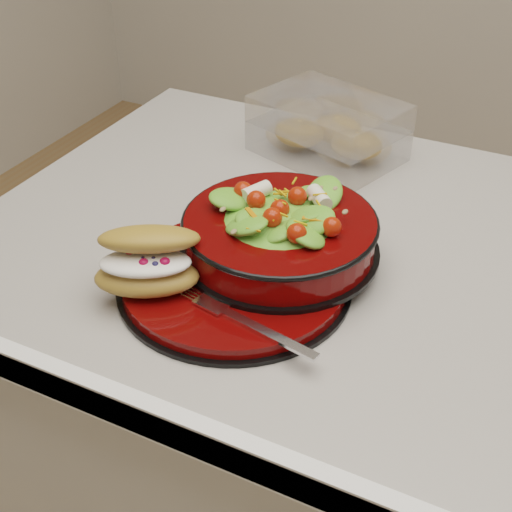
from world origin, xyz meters
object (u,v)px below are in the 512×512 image
at_px(dinner_plate, 235,280).
at_px(croissant, 148,262).
at_px(salad_bowl, 280,226).
at_px(pastry_box, 329,129).
at_px(fork, 250,324).
at_px(island_counter, 388,485).

bearing_deg(dinner_plate, croissant, -140.05).
height_order(salad_bowl, pastry_box, salad_bowl).
bearing_deg(fork, island_counter, -20.98).
bearing_deg(salad_bowl, croissant, -128.54).
height_order(croissant, fork, croissant).
bearing_deg(salad_bowl, dinner_plate, -112.61).
bearing_deg(island_counter, croissant, -142.87).
bearing_deg(island_counter, pastry_box, 133.74).
relative_size(island_counter, dinner_plate, 4.24).
xyz_separation_m(island_counter, fork, (-0.14, -0.22, 0.47)).
relative_size(island_counter, fork, 7.39).
distance_m(dinner_plate, salad_bowl, 0.09).
xyz_separation_m(island_counter, dinner_plate, (-0.20, -0.15, 0.46)).
bearing_deg(pastry_box, croissant, -77.75).
xyz_separation_m(island_counter, croissant, (-0.28, -0.21, 0.50)).
bearing_deg(fork, dinner_plate, 48.89).
distance_m(dinner_plate, pastry_box, 0.39).
bearing_deg(fork, croissant, 96.23).
height_order(island_counter, pastry_box, pastry_box).
bearing_deg(dinner_plate, pastry_box, 94.67).
relative_size(island_counter, pastry_box, 4.75).
distance_m(island_counter, dinner_plate, 0.52).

